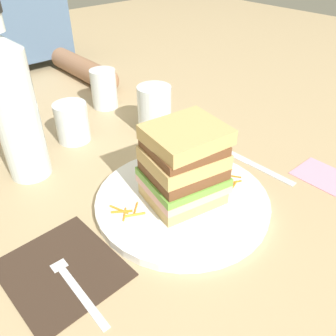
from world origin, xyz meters
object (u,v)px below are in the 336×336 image
Objects in this scene: water_bottle at (15,108)px; empty_tumbler_0 at (104,89)px; napkin_pink at (323,176)px; sandwich at (181,164)px; juice_glass at (154,112)px; knife at (250,163)px; empty_tumbler_1 at (72,122)px; fork at (70,278)px; main_plate at (180,199)px; napkin_dark at (62,269)px.

water_bottle reaches higher than empty_tumbler_0.
sandwich is at bearing 153.97° from napkin_pink.
water_bottle reaches higher than juice_glass.
knife is 0.37m from empty_tumbler_1.
fork is at bearing -178.17° from knife.
fork is 0.46m from napkin_pink.
juice_glass is (-0.05, 0.22, 0.04)m from knife.
fork is at bearing -128.49° from empty_tumbler_0.
empty_tumbler_0 is (0.32, 0.41, 0.04)m from fork.
water_bottle is (-0.32, 0.25, 0.13)m from knife.
juice_glass reaches higher than empty_tumbler_0.
fork is 0.29m from water_bottle.
knife is 0.69× the size of water_bottle.
water_bottle is at bearing 121.14° from main_plate.
juice_glass reaches higher than knife.
sandwich is 0.29m from water_bottle.
napkin_pink is (0.24, -0.12, -0.07)m from sandwich.
water_bottle is at bearing 137.23° from napkin_pink.
knife is at bearing -76.03° from juice_glass.
empty_tumbler_0 is at bearing 49.97° from napkin_dark.
juice_glass is at bearing 59.75° from main_plate.
napkin_dark is 0.47m from napkin_pink.
empty_tumbler_1 is (0.18, 0.31, 0.04)m from fork.
napkin_dark is at bearing 88.88° from fork.
napkin_dark is (-0.21, 0.00, -0.01)m from main_plate.
napkin_pink is at bearing -42.77° from water_bottle.
empty_tumbler_1 is at bearing 24.58° from water_bottle.
knife is at bearing -37.22° from water_bottle.
empty_tumbler_1 is (-0.03, 0.30, 0.03)m from main_plate.
knife is 2.15× the size of napkin_pink.
napkin_dark is 0.35m from empty_tumbler_1.
main_plate is at bearing 4.79° from fork.
napkin_pink is at bearing -26.03° from sandwich.
napkin_dark and knife have the same top height.
napkin_dark is at bearing -130.03° from empty_tumbler_0.
empty_tumbler_0 reaches higher than main_plate.
empty_tumbler_1 is at bearing 123.06° from napkin_pink.
main_plate is 1.39× the size of knife.
napkin_dark is 0.40m from juice_glass.
sandwich is at bearing 4.75° from fork.
knife is (0.18, -0.01, -0.01)m from main_plate.
empty_tumbler_0 reaches higher than fork.
water_bottle is 0.31m from empty_tumbler_0.
main_plate is 1.68× the size of fork.
napkin_dark is at bearing 178.73° from main_plate.
fork is 1.79× the size of napkin_pink.
juice_glass is 1.25× the size of empty_tumbler_1.
juice_glass is (0.12, 0.21, 0.04)m from main_plate.
sandwich reaches higher than main_plate.
knife is (0.39, -0.01, 0.00)m from napkin_dark.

